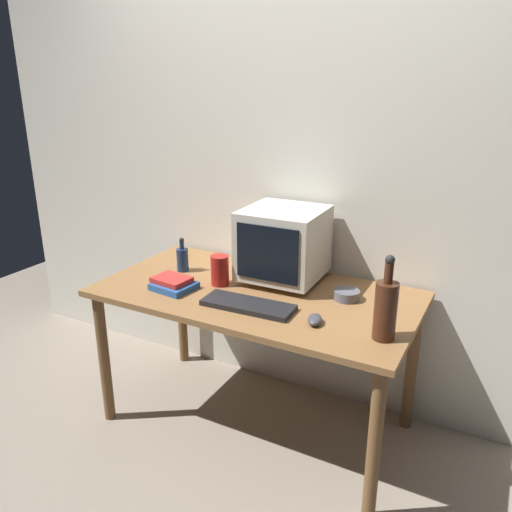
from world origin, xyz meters
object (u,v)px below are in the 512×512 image
bottle_short (182,259)px  book_stack (173,284)px  computer_mouse (315,320)px  cd_spindle (347,295)px  bottle_tall (386,308)px  keyboard (248,305)px  crt_monitor (283,244)px  metal_canister (220,270)px

bottle_short → book_stack: bottle_short is taller
computer_mouse → book_stack: size_ratio=0.47×
bottle_short → cd_spindle: (0.89, 0.05, -0.05)m
bottle_tall → book_stack: (-1.03, 0.02, -0.10)m
keyboard → book_stack: size_ratio=1.97×
bottle_tall → cd_spindle: 0.40m
computer_mouse → bottle_short: size_ratio=0.54×
crt_monitor → computer_mouse: crt_monitor is taller
computer_mouse → bottle_tall: (0.29, 0.01, 0.11)m
bottle_short → metal_canister: 0.28m
book_stack → metal_canister: (0.17, 0.16, 0.05)m
crt_monitor → bottle_short: 0.56m
bottle_tall → metal_canister: 0.88m
bottle_short → metal_canister: bearing=-14.0°
book_stack → cd_spindle: book_stack is taller
book_stack → crt_monitor: bearing=40.0°
bottle_tall → cd_spindle: (-0.25, 0.29, -0.11)m
computer_mouse → book_stack: (-0.75, 0.02, 0.01)m
keyboard → book_stack: 0.43m
computer_mouse → bottle_short: bottle_short is taller
cd_spindle → book_stack: bearing=-160.7°
bottle_short → metal_canister: bottle_short is taller
computer_mouse → book_stack: 0.75m
cd_spindle → keyboard: bearing=-140.9°
crt_monitor → book_stack: 0.58m
book_stack → cd_spindle: 0.83m
keyboard → metal_canister: size_ratio=2.80×
crt_monitor → metal_canister: bearing=-141.7°
book_stack → metal_canister: metal_canister is taller
crt_monitor → cd_spindle: size_ratio=3.30×
crt_monitor → computer_mouse: (0.33, -0.38, -0.17)m
book_stack → computer_mouse: bearing=-1.8°
bottle_tall → bottle_short: bearing=168.1°
crt_monitor → bottle_short: bearing=-166.1°
cd_spindle → metal_canister: 0.63m
crt_monitor → bottle_tall: bearing=-31.2°
keyboard → cd_spindle: size_ratio=3.50×
book_stack → bottle_tall: bearing=-0.9°
keyboard → cd_spindle: bearing=36.7°
crt_monitor → book_stack: size_ratio=1.85×
crt_monitor → cd_spindle: crt_monitor is taller
bottle_tall → bottle_short: bottle_tall is taller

